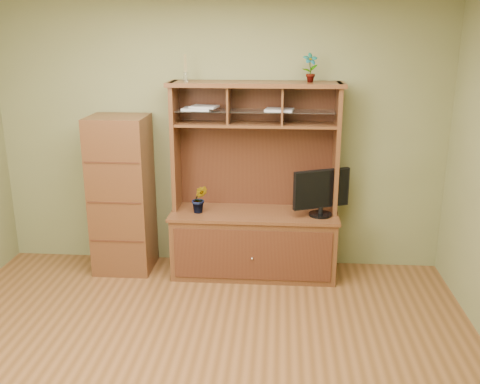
# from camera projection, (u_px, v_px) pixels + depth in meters

# --- Properties ---
(room) EXTENTS (4.54, 4.04, 2.74)m
(room) POSITION_uv_depth(u_px,v_px,m) (185.00, 194.00, 3.45)
(room) COLOR brown
(room) RESTS_ON ground
(media_hutch) EXTENTS (1.66, 0.61, 1.90)m
(media_hutch) POSITION_uv_depth(u_px,v_px,m) (254.00, 223.00, 5.31)
(media_hutch) COLOR #4E2D16
(media_hutch) RESTS_ON room
(monitor) EXTENTS (0.54, 0.27, 0.45)m
(monitor) POSITION_uv_depth(u_px,v_px,m) (321.00, 192.00, 5.08)
(monitor) COLOR black
(monitor) RESTS_ON media_hutch
(orchid_plant) EXTENTS (0.16, 0.13, 0.28)m
(orchid_plant) POSITION_uv_depth(u_px,v_px,m) (200.00, 199.00, 5.19)
(orchid_plant) COLOR #34571D
(orchid_plant) RESTS_ON media_hutch
(top_plant) EXTENTS (0.16, 0.12, 0.27)m
(top_plant) POSITION_uv_depth(u_px,v_px,m) (310.00, 68.00, 4.91)
(top_plant) COLOR #3C6A25
(top_plant) RESTS_ON media_hutch
(reed_diffuser) EXTENTS (0.05, 0.05, 0.25)m
(reed_diffuser) POSITION_uv_depth(u_px,v_px,m) (185.00, 71.00, 5.01)
(reed_diffuser) COLOR silver
(reed_diffuser) RESTS_ON media_hutch
(magazines) EXTENTS (1.07, 0.24, 0.04)m
(magazines) POSITION_uv_depth(u_px,v_px,m) (226.00, 108.00, 5.08)
(magazines) COLOR silver
(magazines) RESTS_ON media_hutch
(side_cabinet) EXTENTS (0.56, 0.51, 1.58)m
(side_cabinet) POSITION_uv_depth(u_px,v_px,m) (122.00, 195.00, 5.33)
(side_cabinet) COLOR #4E2D16
(side_cabinet) RESTS_ON room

